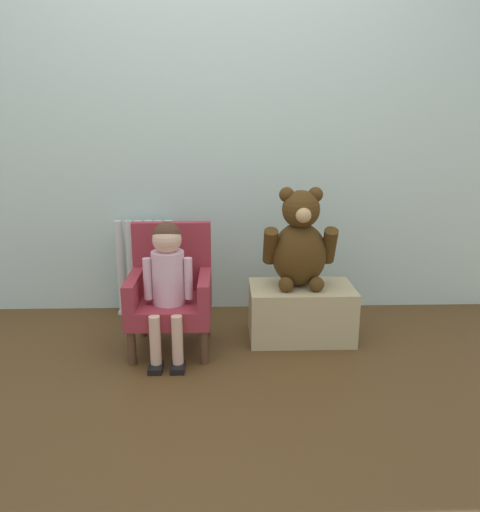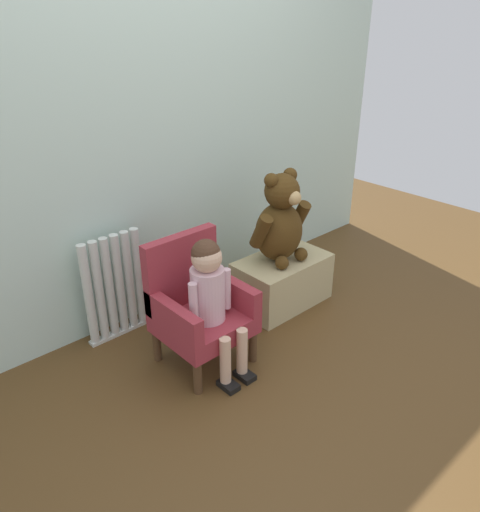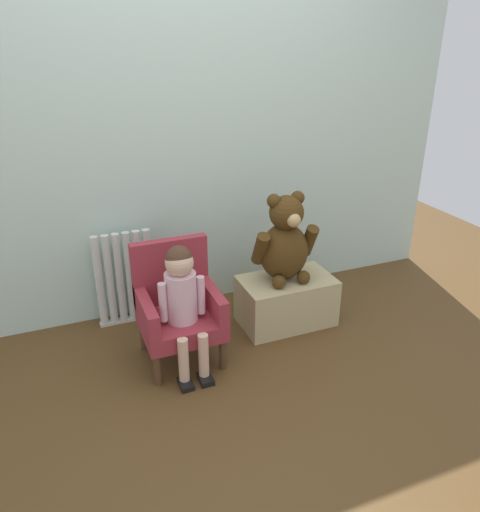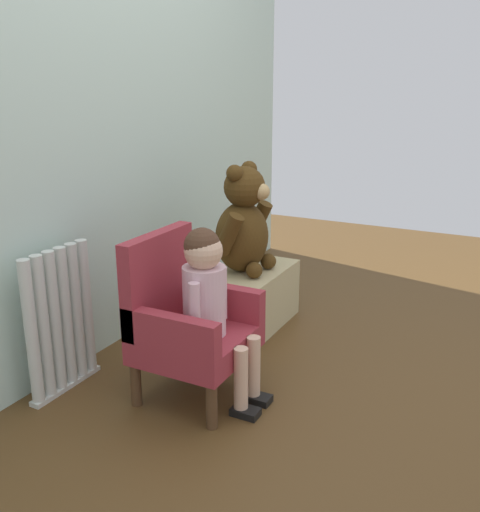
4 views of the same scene
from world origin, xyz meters
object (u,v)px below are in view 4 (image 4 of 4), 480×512
(large_teddy_bear, at_px, (243,225))
(child_armchair, at_px, (186,321))
(child_figure, at_px, (209,292))
(radiator, at_px, (61,321))
(low_bench, at_px, (248,298))

(large_teddy_bear, bearing_deg, child_armchair, -172.06)
(child_figure, relative_size, large_teddy_bear, 1.29)
(radiator, relative_size, child_figure, 0.85)
(low_bench, height_order, large_teddy_bear, large_teddy_bear)
(child_figure, bearing_deg, child_armchair, 90.00)
(child_armchair, bearing_deg, child_figure, -90.00)
(child_figure, distance_m, large_teddy_bear, 0.75)
(radiator, height_order, low_bench, radiator)
(child_armchair, xyz_separation_m, low_bench, (0.73, 0.08, -0.16))
(large_teddy_bear, bearing_deg, radiator, 157.79)
(child_figure, height_order, low_bench, child_figure)
(low_bench, relative_size, large_teddy_bear, 1.05)
(child_figure, xyz_separation_m, large_teddy_bear, (0.71, 0.21, 0.09))
(low_bench, bearing_deg, large_teddy_bear, 131.43)
(child_armchair, bearing_deg, large_teddy_bear, 7.94)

